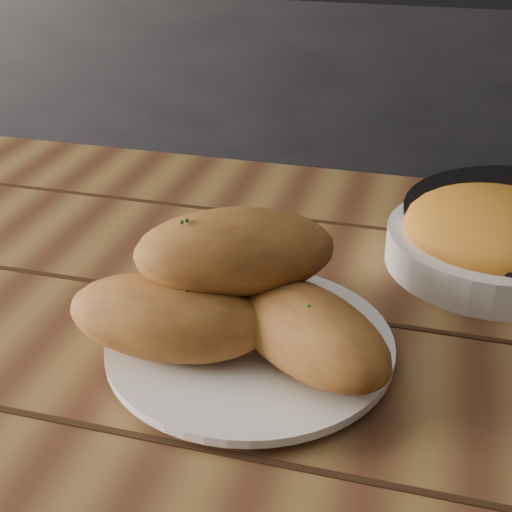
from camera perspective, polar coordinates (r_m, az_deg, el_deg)
The scene contains 5 objects.
counter at distance 1.87m, azimuth 2.89°, elevation 7.56°, with size 2.80×0.60×0.90m, color black.
table at distance 0.68m, azimuth -0.64°, elevation -15.25°, with size 1.53×0.95×0.75m.
plate at distance 0.63m, azimuth -0.47°, elevation -7.24°, with size 0.25×0.25×0.02m.
bread_rolls at distance 0.60m, azimuth -1.13°, elevation -2.88°, with size 0.29×0.25×0.12m.
bowl at distance 0.80m, azimuth 18.43°, elevation 1.41°, with size 0.22×0.22×0.08m.
Camera 1 is at (0.36, -0.00, 1.13)m, focal length 50.00 mm.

